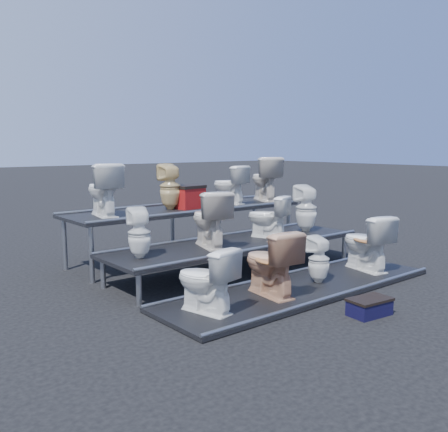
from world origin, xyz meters
TOP-DOWN VIEW (x-y plane):
  - ground at (0.00, 0.00)m, footprint 80.00×80.00m
  - tier_front at (0.00, -1.30)m, footprint 4.20×1.20m
  - tier_mid at (0.00, 0.00)m, footprint 4.20×1.20m
  - tier_back at (0.00, 1.30)m, footprint 4.20×1.20m
  - toilet_0 at (-1.60, -1.30)m, footprint 0.56×0.80m
  - toilet_1 at (-0.59, -1.30)m, footprint 0.57×0.87m
  - toilet_2 at (0.34, -1.30)m, footprint 0.32×0.33m
  - toilet_3 at (1.41, -1.30)m, footprint 0.64×0.91m
  - toilet_4 at (-1.68, 0.00)m, footprint 0.37×0.38m
  - toilet_5 at (-0.53, 0.00)m, footprint 0.68×0.90m
  - toilet_6 at (0.63, 0.00)m, footprint 0.58×0.74m
  - toilet_7 at (1.54, 0.00)m, footprint 0.44×0.45m
  - toilet_8 at (-1.54, 1.30)m, footprint 0.57×0.84m
  - toilet_9 at (-0.35, 1.30)m, footprint 0.38×0.39m
  - toilet_10 at (0.92, 1.30)m, footprint 0.48×0.73m
  - toilet_11 at (1.82, 1.30)m, footprint 0.76×0.94m
  - red_crate at (-0.03, 1.24)m, footprint 0.52×0.43m
  - step_stool at (-0.13, -2.43)m, footprint 0.50×0.34m

SIDE VIEW (x-z plane):
  - ground at x=0.00m, z-range 0.00..0.00m
  - tier_front at x=0.00m, z-range 0.00..0.06m
  - step_stool at x=-0.13m, z-range 0.00..0.17m
  - tier_mid at x=0.00m, z-range 0.00..0.46m
  - toilet_2 at x=0.34m, z-range 0.06..0.70m
  - tier_back at x=0.00m, z-range 0.00..0.86m
  - toilet_0 at x=-1.60m, z-range 0.06..0.81m
  - toilet_1 at x=-0.59m, z-range 0.06..0.89m
  - toilet_3 at x=1.41m, z-range 0.06..0.90m
  - toilet_4 at x=-1.68m, z-range 0.46..1.12m
  - toilet_6 at x=0.63m, z-range 0.46..1.13m
  - toilet_7 at x=1.54m, z-range 0.46..1.25m
  - toilet_5 at x=-0.53m, z-range 0.46..1.28m
  - red_crate at x=-0.03m, z-range 0.86..1.20m
  - toilet_10 at x=0.92m, z-range 0.86..1.55m
  - toilet_9 at x=-0.35m, z-range 0.86..1.62m
  - toilet_8 at x=-1.54m, z-range 0.86..1.65m
  - toilet_11 at x=1.82m, z-range 0.86..1.70m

